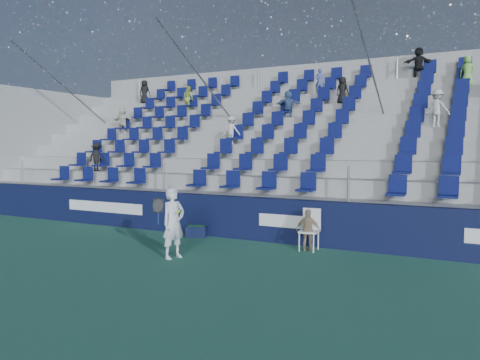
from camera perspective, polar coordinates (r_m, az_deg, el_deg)
name	(u,v)px	position (r m, az deg, el deg)	size (l,w,h in m)	color
ground	(175,262)	(10.86, -7.94, -9.87)	(70.00, 70.00, 0.00)	#307054
sponsor_wall	(240,217)	(13.38, -0.05, -4.58)	(24.00, 0.32, 1.20)	#0E1436
grandstand	(302,160)	(17.90, 7.55, 2.49)	(24.00, 8.17, 6.63)	#A8A8A3
tennis_player	(173,223)	(11.07, -8.11, -5.18)	(0.69, 0.70, 1.67)	silver
line_judge_chair	(310,226)	(12.03, 8.57, -5.60)	(0.51, 0.52, 1.05)	white
line_judge	(308,230)	(11.90, 8.32, -6.06)	(0.62, 0.26, 1.05)	tan
ball_bin	(196,231)	(13.71, -5.33, -6.18)	(0.68, 0.57, 0.33)	#0E1536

